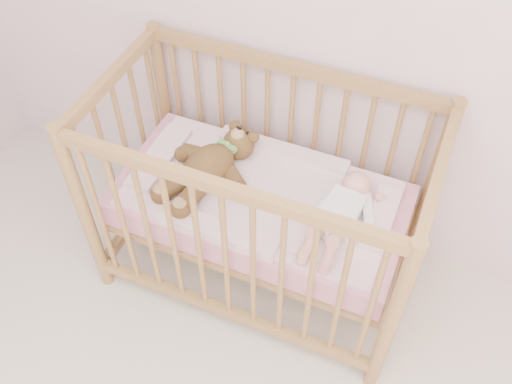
% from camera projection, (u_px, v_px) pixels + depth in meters
% --- Properties ---
extents(crib, '(1.36, 0.76, 1.00)m').
position_uv_depth(crib, '(261.00, 202.00, 2.43)').
color(crib, '#9E7643').
rests_on(crib, floor).
extents(mattress, '(1.22, 0.62, 0.13)m').
position_uv_depth(mattress, '(261.00, 205.00, 2.44)').
color(mattress, pink).
rests_on(mattress, crib).
extents(blanket, '(1.10, 0.58, 0.06)m').
position_uv_depth(blanket, '(261.00, 193.00, 2.38)').
color(blanket, pink).
rests_on(blanket, mattress).
extents(baby, '(0.31, 0.55, 0.13)m').
position_uv_depth(baby, '(341.00, 210.00, 2.23)').
color(baby, white).
rests_on(baby, blanket).
extents(teddy_bear, '(0.54, 0.65, 0.16)m').
position_uv_depth(teddy_bear, '(208.00, 167.00, 2.37)').
color(teddy_bear, brown).
rests_on(teddy_bear, blanket).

